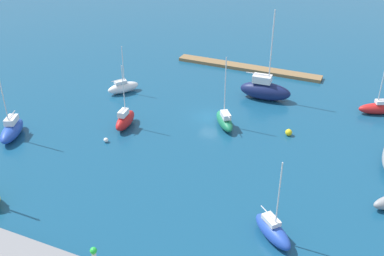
# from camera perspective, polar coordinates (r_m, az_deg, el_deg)

# --- Properties ---
(water) EXTENTS (160.00, 160.00, 0.00)m
(water) POSITION_cam_1_polar(r_m,az_deg,el_deg) (64.00, 2.20, 1.33)
(water) COLOR navy
(water) RESTS_ON ground
(pier_dock) EXTENTS (25.27, 2.24, 0.56)m
(pier_dock) POSITION_cam_1_polar(r_m,az_deg,el_deg) (80.31, 6.96, 7.46)
(pier_dock) COLOR olive
(pier_dock) RESTS_ON ground
(sailboat_red_off_beacon) EXTENTS (2.08, 5.02, 8.77)m
(sailboat_red_off_beacon) POSITION_cam_1_polar(r_m,az_deg,el_deg) (61.73, -8.35, 1.02)
(sailboat_red_off_beacon) COLOR red
(sailboat_red_off_beacon) RESTS_ON water
(sailboat_blue_by_breakwater) EXTENTS (5.03, 4.69, 8.73)m
(sailboat_blue_by_breakwater) POSITION_cam_1_polar(r_m,az_deg,el_deg) (44.36, 10.03, -12.47)
(sailboat_blue_by_breakwater) COLOR #2347B2
(sailboat_blue_by_breakwater) RESTS_ON water
(sailboat_navy_mid_basin) EXTENTS (7.75, 3.14, 13.58)m
(sailboat_navy_mid_basin) POSITION_cam_1_polar(r_m,az_deg,el_deg) (69.38, 9.09, 4.73)
(sailboat_navy_mid_basin) COLOR #141E4C
(sailboat_navy_mid_basin) RESTS_ON water
(sailboat_green_along_channel) EXTENTS (4.55, 5.40, 9.79)m
(sailboat_green_along_channel) POSITION_cam_1_polar(r_m,az_deg,el_deg) (61.40, 4.08, 0.96)
(sailboat_green_along_channel) COLOR #19724C
(sailboat_green_along_channel) RESTS_ON water
(sailboat_white_near_pier) EXTENTS (4.22, 5.05, 7.45)m
(sailboat_white_near_pier) POSITION_cam_1_polar(r_m,az_deg,el_deg) (71.67, -8.58, 5.06)
(sailboat_white_near_pier) COLOR white
(sailboat_white_near_pier) RESTS_ON water
(sailboat_red_east_end) EXTENTS (5.80, 3.93, 10.06)m
(sailboat_red_east_end) POSITION_cam_1_polar(r_m,az_deg,el_deg) (69.76, 22.25, 2.35)
(sailboat_red_east_end) COLOR red
(sailboat_red_east_end) RESTS_ON water
(sailboat_blue_far_south) EXTENTS (4.05, 6.18, 10.86)m
(sailboat_blue_far_south) POSITION_cam_1_polar(r_m,az_deg,el_deg) (63.20, -21.56, -0.19)
(sailboat_blue_far_south) COLOR #2347B2
(sailboat_blue_far_south) RESTS_ON water
(mooring_buoy_yellow) EXTENTS (0.89, 0.89, 0.89)m
(mooring_buoy_yellow) POSITION_cam_1_polar(r_m,az_deg,el_deg) (60.74, 11.97, -0.54)
(mooring_buoy_yellow) COLOR yellow
(mooring_buoy_yellow) RESTS_ON water
(mooring_buoy_white) EXTENTS (0.61, 0.61, 0.61)m
(mooring_buoy_white) POSITION_cam_1_polar(r_m,az_deg,el_deg) (59.06, -10.68, -1.49)
(mooring_buoy_white) COLOR white
(mooring_buoy_white) RESTS_ON water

